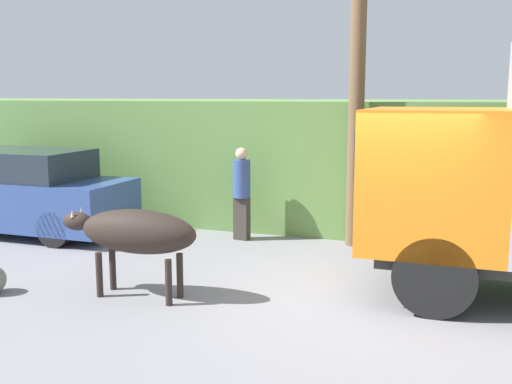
% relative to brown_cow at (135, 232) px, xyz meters
% --- Properties ---
extents(ground_plane, '(60.00, 60.00, 0.00)m').
position_rel_brown_cow_xyz_m(ground_plane, '(3.03, 0.81, -0.89)').
color(ground_plane, gray).
extents(hillside_embankment, '(32.00, 5.80, 2.58)m').
position_rel_brown_cow_xyz_m(hillside_embankment, '(3.03, 6.94, 0.40)').
color(hillside_embankment, '#608C47').
rests_on(hillside_embankment, ground_plane).
extents(brown_cow, '(2.02, 0.59, 1.21)m').
position_rel_brown_cow_xyz_m(brown_cow, '(0.00, 0.00, 0.00)').
color(brown_cow, '#2D231E').
rests_on(brown_cow, ground_plane).
extents(parked_suv, '(4.42, 1.73, 1.65)m').
position_rel_brown_cow_xyz_m(parked_suv, '(-4.11, 2.62, -0.10)').
color(parked_suv, '#334C8C').
rests_on(parked_suv, ground_plane).
extents(pedestrian_on_hill, '(0.37, 0.37, 1.74)m').
position_rel_brown_cow_xyz_m(pedestrian_on_hill, '(0.20, 3.52, 0.07)').
color(pedestrian_on_hill, '#38332D').
rests_on(pedestrian_on_hill, ground_plane).
extents(utility_pole, '(0.90, 0.28, 6.05)m').
position_rel_brown_cow_xyz_m(utility_pole, '(2.26, 3.80, 2.22)').
color(utility_pole, brown).
rests_on(utility_pole, ground_plane).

